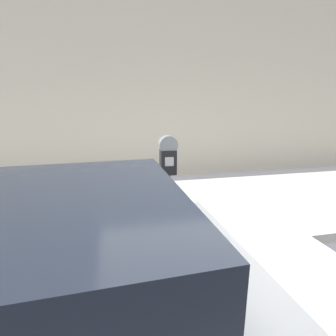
{
  "coord_description": "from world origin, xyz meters",
  "views": [
    {
      "loc": [
        -1.03,
        -1.93,
        1.93
      ],
      "look_at": [
        -0.4,
        1.08,
        1.13
      ],
      "focal_mm": 28.0,
      "sensor_mm": 36.0,
      "label": 1
    }
  ],
  "objects": [
    {
      "name": "sidewalk",
      "position": [
        0.0,
        2.2,
        0.07
      ],
      "size": [
        24.0,
        2.8,
        0.14
      ],
      "color": "#ADAAA3",
      "rests_on": "ground_plane"
    },
    {
      "name": "parking_meter",
      "position": [
        -0.4,
        1.08,
        1.16
      ],
      "size": [
        0.22,
        0.16,
        1.38
      ],
      "color": "slate",
      "rests_on": "sidewalk"
    },
    {
      "name": "building_facade",
      "position": [
        0.0,
        4.61,
        3.05
      ],
      "size": [
        24.0,
        0.3,
        6.09
      ],
      "color": "beige",
      "rests_on": "ground_plane"
    },
    {
      "name": "ground_plane",
      "position": [
        0.0,
        0.0,
        0.0
      ],
      "size": [
        60.0,
        60.0,
        0.0
      ],
      "primitive_type": "plane",
      "color": "#47474C"
    }
  ]
}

